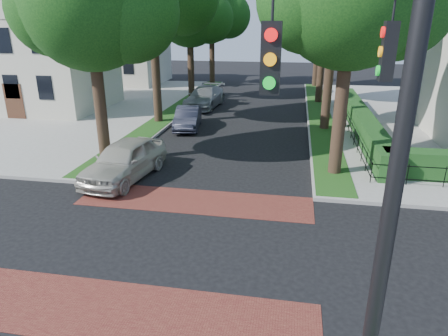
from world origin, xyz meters
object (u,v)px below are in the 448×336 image
Objects in this scene: traffic_signal at (381,152)px; parked_car_front at (124,160)px; parked_car_middle at (188,118)px; parked_car_rear at (205,97)px.

traffic_signal reaches higher than parked_car_front.
parked_car_middle is (-8.05, 18.38, -4.02)m from traffic_signal.
parked_car_front reaches higher than parked_car_middle.
traffic_signal reaches higher than parked_car_rear.
traffic_signal reaches higher than parked_car_middle.
parked_car_front is at bearing -101.47° from parked_car_middle.
parked_car_middle is 6.94m from parked_car_rear.
parked_car_front is 15.89m from parked_car_rear.
traffic_signal is at bearing -67.28° from parked_car_rear.
parked_car_middle is at bearing 95.01° from parked_car_front.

